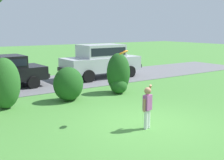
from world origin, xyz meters
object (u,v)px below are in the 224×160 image
parked_sedan (1,71)px  parked_suv (101,59)px  child_thrower (147,104)px  frisbee (124,52)px

parked_sedan → parked_suv: 5.56m
child_thrower → frisbee: (-0.14, 0.96, 1.41)m
parked_sedan → child_thrower: size_ratio=3.48×
parked_suv → frisbee: frisbee is taller
child_thrower → frisbee: frisbee is taller
frisbee → child_thrower: bearing=-81.6°
parked_sedan → parked_suv: (5.55, -0.06, 0.23)m
child_thrower → parked_sedan: bearing=104.6°
child_thrower → frisbee: size_ratio=4.26×
parked_sedan → child_thrower: bearing=-75.4°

